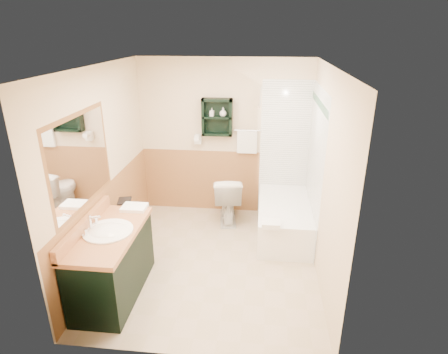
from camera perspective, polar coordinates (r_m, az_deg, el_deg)
floor at (r=4.91m, az=-1.83°, el=-12.67°), size 3.00×3.00×0.00m
back_wall at (r=5.78m, az=0.09°, el=5.94°), size 2.60×0.04×2.40m
left_wall at (r=4.71m, az=-18.14°, el=1.10°), size 0.04×3.00×2.40m
right_wall at (r=4.37m, az=15.40°, el=-0.18°), size 0.04×3.00×2.40m
ceiling at (r=4.07m, az=-2.25°, el=16.75°), size 2.60×3.00×0.04m
wainscot_left at (r=4.97m, az=-16.83°, el=-6.48°), size 2.98×2.98×1.00m
wainscot_back at (r=5.97m, az=0.05°, el=-0.63°), size 2.58×2.58×1.00m
mirror_frame at (r=4.12m, az=-20.96°, el=2.28°), size 1.30×1.30×1.00m
mirror_glass at (r=4.12m, az=-20.90°, el=2.28°), size 1.20×1.20×0.90m
tile_right at (r=5.11m, az=13.59°, el=1.40°), size 1.50×1.50×2.10m
tile_back at (r=5.76m, az=10.26°, el=3.99°), size 0.95×0.95×2.10m
tile_accent at (r=4.89m, az=14.36°, el=10.79°), size 1.50×1.50×0.10m
wall_shelf at (r=5.59m, az=-1.06°, el=9.10°), size 0.45×0.15×0.55m
hair_dryer at (r=5.75m, az=-3.99°, el=5.80°), size 0.10×0.24×0.18m
towel_bar at (r=5.64m, az=3.58°, el=7.10°), size 0.40×0.06×0.40m
curtain_rod at (r=4.82m, az=5.54°, el=12.42°), size 0.03×1.60×0.03m
shower_curtain at (r=5.19m, az=5.23°, el=3.44°), size 1.05×1.05×1.70m
vanity at (r=4.36m, az=-16.65°, el=-12.44°), size 0.59×1.23×0.78m
bathtub at (r=5.48m, az=9.05°, el=-6.12°), size 0.72×1.50×0.48m
toilet at (r=5.70m, az=0.53°, el=-3.29°), size 0.50×0.78×0.72m
counter_towel at (r=4.56m, az=-13.51°, el=-4.53°), size 0.29×0.22×0.04m
vanity_book at (r=4.75m, az=-16.00°, el=-2.51°), size 0.16×0.06×0.22m
tub_towel at (r=4.71m, az=7.15°, el=-7.13°), size 0.22×0.19×0.07m
soap_bottle_a at (r=5.59m, az=-1.85°, el=9.54°), size 0.08×0.13×0.06m
soap_bottle_b at (r=5.56m, az=-0.14°, el=9.74°), size 0.14×0.16×0.10m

